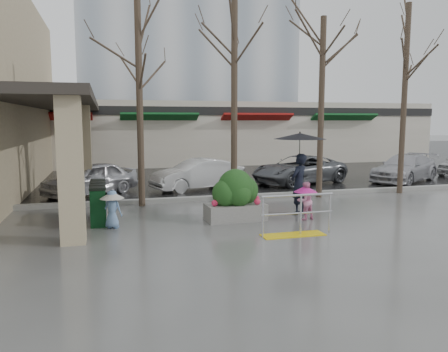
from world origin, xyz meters
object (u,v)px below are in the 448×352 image
tree_west (138,49)px  car_a (90,179)px  child_blue (112,205)px  car_d (405,168)px  car_c (299,170)px  tree_midwest (234,49)px  planter (236,196)px  news_boxes (98,202)px  car_b (198,174)px  woman (299,162)px  handrail (295,220)px  tree_mideast (322,63)px  child_pink (305,198)px  tree_east (407,52)px

tree_west → car_a: 5.47m
child_blue → car_d: size_ratio=0.24×
car_c → car_d: 5.10m
tree_midwest → planter: 5.39m
news_boxes → car_b: bearing=50.7°
child_blue → car_a: size_ratio=0.28×
car_a → car_c: size_ratio=0.82×
woman → handrail: bearing=28.5°
tree_mideast → child_blue: bearing=-159.0°
car_b → planter: bearing=-18.3°
woman → car_d: 9.49m
planter → car_c: (4.86, 6.22, -0.07)m
tree_west → tree_midwest: size_ratio=0.97×
tree_mideast → child_blue: size_ratio=6.37×
handrail → child_pink: bearing=56.8°
tree_midwest → news_boxes: bearing=-157.9°
tree_mideast → car_c: size_ratio=1.43×
tree_midwest → car_b: bearing=103.4°
tree_west → news_boxes: size_ratio=3.54×
tree_midwest → car_a: bearing=151.3°
tree_midwest → tree_mideast: size_ratio=1.08×
woman → child_blue: 5.58m
child_pink → child_blue: (-5.34, 0.41, -0.01)m
woman → planter: (-2.08, -0.27, -0.87)m
planter → car_d: 11.36m
tree_east → car_b: bearing=158.9°
handrail → tree_east: size_ratio=0.26×
handrail → car_b: size_ratio=0.50×
tree_mideast → woman: 4.62m
child_pink → news_boxes: (-5.71, 1.44, -0.10)m
tree_midwest → car_b: tree_midwest is taller
tree_midwest → car_b: 5.48m
car_a → handrail: bearing=-0.3°
child_blue → planter: planter is taller
car_a → child_blue: bearing=-27.1°
child_pink → car_d: size_ratio=0.25×
planter → news_boxes: (-3.77, 0.96, -0.16)m
tree_mideast → woman: size_ratio=2.60×
tree_midwest → tree_mideast: tree_midwest is taller
tree_east → child_pink: tree_east is taller
car_d → tree_midwest: bearing=-102.5°
handrail → woman: woman is taller
child_pink → tree_mideast: bearing=-135.7°
woman → car_c: (2.78, 5.95, -0.94)m
handrail → news_boxes: news_boxes is taller
tree_east → car_d: (2.32, 2.73, -4.75)m
car_d → tree_east: bearing=-69.5°
tree_midwest → car_c: bearing=40.0°
tree_midwest → woman: (1.29, -2.54, -3.66)m
handrail → child_blue: size_ratio=1.86×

